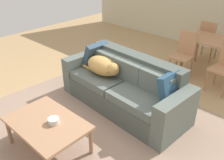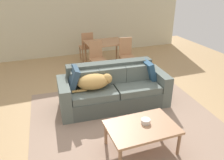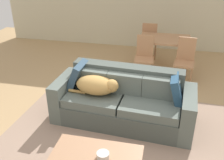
{
  "view_description": "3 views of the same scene",
  "coord_description": "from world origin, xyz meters",
  "px_view_note": "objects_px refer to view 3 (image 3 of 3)",
  "views": [
    {
      "loc": [
        2.29,
        -2.38,
        2.37
      ],
      "look_at": [
        0.07,
        0.04,
        0.59
      ],
      "focal_mm": 38.71,
      "sensor_mm": 36.0,
      "label": 1
    },
    {
      "loc": [
        -1.37,
        -3.64,
        2.52
      ],
      "look_at": [
        0.03,
        0.13,
        0.66
      ],
      "focal_mm": 36.45,
      "sensor_mm": 36.0,
      "label": 2
    },
    {
      "loc": [
        0.7,
        -3.27,
        2.59
      ],
      "look_at": [
        -0.07,
        0.27,
        0.74
      ],
      "focal_mm": 41.77,
      "sensor_mm": 36.0,
      "label": 3
    }
  ],
  "objects_px": {
    "dining_chair_near_left": "(144,55)",
    "dining_chair_near_right": "(185,59)",
    "bowl_on_coffee_table": "(103,155)",
    "throw_pillow_by_right_arm": "(177,89)",
    "couch": "(124,102)",
    "dining_chair_far_left": "(149,39)",
    "dog_on_left_cushion": "(97,85)",
    "throw_pillow_by_left_arm": "(77,75)",
    "dining_table": "(165,42)"
  },
  "relations": [
    {
      "from": "dining_chair_near_left",
      "to": "dining_chair_near_right",
      "type": "relative_size",
      "value": 0.98
    },
    {
      "from": "couch",
      "to": "dining_chair_far_left",
      "type": "bearing_deg",
      "value": 90.53
    },
    {
      "from": "dog_on_left_cushion",
      "to": "dining_table",
      "type": "distance_m",
      "value": 2.48
    },
    {
      "from": "dog_on_left_cushion",
      "to": "dining_chair_near_right",
      "type": "xyz_separation_m",
      "value": [
        1.42,
        1.7,
        -0.11
      ]
    },
    {
      "from": "dining_table",
      "to": "dining_chair_near_left",
      "type": "height_order",
      "value": "dining_chair_near_left"
    },
    {
      "from": "couch",
      "to": "throw_pillow_by_left_arm",
      "type": "relative_size",
      "value": 5.09
    },
    {
      "from": "couch",
      "to": "dining_chair_far_left",
      "type": "relative_size",
      "value": 2.42
    },
    {
      "from": "throw_pillow_by_left_arm",
      "to": "dining_table",
      "type": "xyz_separation_m",
      "value": [
        1.37,
        2.1,
        -0.01
      ]
    },
    {
      "from": "dining_table",
      "to": "dining_chair_near_right",
      "type": "bearing_deg",
      "value": -53.05
    },
    {
      "from": "couch",
      "to": "dining_chair_near_right",
      "type": "bearing_deg",
      "value": 62.35
    },
    {
      "from": "throw_pillow_by_right_arm",
      "to": "dining_table",
      "type": "bearing_deg",
      "value": 96.45
    },
    {
      "from": "dining_table",
      "to": "dining_chair_far_left",
      "type": "height_order",
      "value": "dining_chair_far_left"
    },
    {
      "from": "dog_on_left_cushion",
      "to": "bowl_on_coffee_table",
      "type": "xyz_separation_m",
      "value": [
        0.42,
        -1.33,
        -0.16
      ]
    },
    {
      "from": "throw_pillow_by_right_arm",
      "to": "dining_chair_near_right",
      "type": "bearing_deg",
      "value": 83.46
    },
    {
      "from": "throw_pillow_by_right_arm",
      "to": "dining_chair_near_left",
      "type": "distance_m",
      "value": 1.8
    },
    {
      "from": "dining_table",
      "to": "dining_chair_near_left",
      "type": "xyz_separation_m",
      "value": [
        -0.4,
        -0.54,
        -0.15
      ]
    },
    {
      "from": "dog_on_left_cushion",
      "to": "couch",
      "type": "bearing_deg",
      "value": 13.4
    },
    {
      "from": "bowl_on_coffee_table",
      "to": "dining_chair_far_left",
      "type": "bearing_deg",
      "value": 87.81
    },
    {
      "from": "dining_table",
      "to": "dining_chair_far_left",
      "type": "distance_m",
      "value": 0.74
    },
    {
      "from": "dining_chair_near_left",
      "to": "dining_chair_near_right",
      "type": "xyz_separation_m",
      "value": [
        0.84,
        -0.04,
        0.01
      ]
    },
    {
      "from": "bowl_on_coffee_table",
      "to": "dining_table",
      "type": "relative_size",
      "value": 0.13
    },
    {
      "from": "dog_on_left_cushion",
      "to": "throw_pillow_by_left_arm",
      "type": "bearing_deg",
      "value": 159.19
    },
    {
      "from": "dining_table",
      "to": "throw_pillow_by_left_arm",
      "type": "bearing_deg",
      "value": -123.17
    },
    {
      "from": "couch",
      "to": "dog_on_left_cushion",
      "type": "height_order",
      "value": "couch"
    },
    {
      "from": "bowl_on_coffee_table",
      "to": "dining_chair_far_left",
      "type": "height_order",
      "value": "dining_chair_far_left"
    },
    {
      "from": "bowl_on_coffee_table",
      "to": "dining_chair_near_right",
      "type": "bearing_deg",
      "value": 71.8
    },
    {
      "from": "dog_on_left_cushion",
      "to": "throw_pillow_by_left_arm",
      "type": "xyz_separation_m",
      "value": [
        -0.39,
        0.18,
        0.05
      ]
    },
    {
      "from": "dog_on_left_cushion",
      "to": "throw_pillow_by_right_arm",
      "type": "distance_m",
      "value": 1.23
    },
    {
      "from": "dog_on_left_cushion",
      "to": "dining_table",
      "type": "xyz_separation_m",
      "value": [
        0.98,
        2.28,
        0.03
      ]
    },
    {
      "from": "throw_pillow_by_right_arm",
      "to": "dining_chair_far_left",
      "type": "height_order",
      "value": "dining_chair_far_left"
    },
    {
      "from": "bowl_on_coffee_table",
      "to": "dog_on_left_cushion",
      "type": "bearing_deg",
      "value": 107.52
    },
    {
      "from": "throw_pillow_by_left_arm",
      "to": "dining_chair_near_left",
      "type": "xyz_separation_m",
      "value": [
        0.97,
        1.56,
        -0.17
      ]
    },
    {
      "from": "throw_pillow_by_right_arm",
      "to": "dining_chair_near_right",
      "type": "relative_size",
      "value": 0.43
    },
    {
      "from": "bowl_on_coffee_table",
      "to": "dining_chair_far_left",
      "type": "xyz_separation_m",
      "value": [
        0.16,
        4.21,
        0.04
      ]
    },
    {
      "from": "couch",
      "to": "dining_table",
      "type": "xyz_separation_m",
      "value": [
        0.57,
        2.21,
        0.33
      ]
    },
    {
      "from": "bowl_on_coffee_table",
      "to": "dining_chair_near_right",
      "type": "relative_size",
      "value": 0.15
    },
    {
      "from": "dining_chair_near_left",
      "to": "couch",
      "type": "bearing_deg",
      "value": -98.61
    },
    {
      "from": "bowl_on_coffee_table",
      "to": "dining_table",
      "type": "distance_m",
      "value": 3.66
    },
    {
      "from": "throw_pillow_by_left_arm",
      "to": "dining_table",
      "type": "height_order",
      "value": "throw_pillow_by_left_arm"
    },
    {
      "from": "bowl_on_coffee_table",
      "to": "dining_chair_near_right",
      "type": "xyz_separation_m",
      "value": [
        1.0,
        3.03,
        0.05
      ]
    },
    {
      "from": "throw_pillow_by_right_arm",
      "to": "dining_chair_near_left",
      "type": "xyz_separation_m",
      "value": [
        -0.65,
        1.67,
        -0.15
      ]
    },
    {
      "from": "throw_pillow_by_right_arm",
      "to": "dining_chair_far_left",
      "type": "relative_size",
      "value": 0.43
    },
    {
      "from": "dining_chair_near_right",
      "to": "dining_chair_far_left",
      "type": "height_order",
      "value": "dining_chair_near_right"
    },
    {
      "from": "dog_on_left_cushion",
      "to": "dining_chair_near_left",
      "type": "xyz_separation_m",
      "value": [
        0.58,
        1.74,
        -0.12
      ]
    },
    {
      "from": "couch",
      "to": "dog_on_left_cushion",
      "type": "bearing_deg",
      "value": -166.6
    },
    {
      "from": "dog_on_left_cushion",
      "to": "dining_chair_far_left",
      "type": "bearing_deg",
      "value": 82.5
    },
    {
      "from": "couch",
      "to": "dining_chair_far_left",
      "type": "xyz_separation_m",
      "value": [
        0.17,
        2.81,
        0.17
      ]
    },
    {
      "from": "throw_pillow_by_left_arm",
      "to": "dog_on_left_cushion",
      "type": "bearing_deg",
      "value": -24.73
    },
    {
      "from": "throw_pillow_by_right_arm",
      "to": "dining_table",
      "type": "xyz_separation_m",
      "value": [
        -0.25,
        2.21,
        0.0
      ]
    },
    {
      "from": "dining_chair_near_left",
      "to": "dining_chair_far_left",
      "type": "distance_m",
      "value": 1.14
    }
  ]
}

